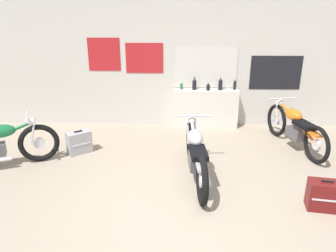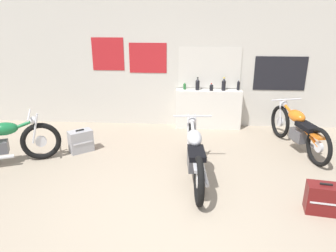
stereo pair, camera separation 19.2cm
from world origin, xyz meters
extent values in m
plane|color=gray|center=(0.00, 0.00, 0.00)|extent=(24.00, 24.00, 0.00)
cube|color=beige|center=(0.00, 3.67, 1.40)|extent=(10.00, 0.06, 2.80)
cube|color=silver|center=(0.69, 3.64, 1.34)|extent=(1.31, 0.01, 0.84)
cube|color=beige|center=(0.69, 3.63, 1.34)|extent=(1.37, 0.01, 0.90)
cube|color=black|center=(2.22, 3.64, 1.23)|extent=(1.12, 0.01, 0.74)
cube|color=#B21E23|center=(-0.67, 3.64, 1.53)|extent=(0.82, 0.01, 0.65)
cube|color=#B21E23|center=(-1.56, 3.64, 1.61)|extent=(0.71, 0.01, 0.71)
cube|color=silver|center=(0.69, 3.49, 0.44)|extent=(1.45, 0.28, 0.87)
cylinder|color=#23662D|center=(0.15, 3.52, 0.93)|extent=(0.06, 0.06, 0.12)
cone|color=#23662D|center=(0.15, 3.52, 1.01)|extent=(0.05, 0.05, 0.03)
cylinder|color=silver|center=(0.15, 3.52, 1.03)|extent=(0.02, 0.02, 0.01)
cylinder|color=black|center=(0.43, 3.49, 0.97)|extent=(0.09, 0.09, 0.20)
cone|color=black|center=(0.43, 3.49, 1.10)|extent=(0.08, 0.08, 0.06)
cylinder|color=black|center=(0.43, 3.49, 1.14)|extent=(0.04, 0.04, 0.02)
cylinder|color=black|center=(0.73, 3.45, 0.93)|extent=(0.08, 0.08, 0.12)
cone|color=black|center=(0.73, 3.45, 1.00)|extent=(0.07, 0.07, 0.03)
cylinder|color=red|center=(0.73, 3.45, 1.03)|extent=(0.03, 0.03, 0.01)
cylinder|color=black|center=(1.00, 3.49, 0.98)|extent=(0.09, 0.09, 0.21)
cone|color=black|center=(1.00, 3.49, 1.11)|extent=(0.07, 0.07, 0.06)
cylinder|color=gold|center=(1.00, 3.49, 1.15)|extent=(0.04, 0.04, 0.02)
cylinder|color=black|center=(1.32, 3.52, 0.96)|extent=(0.06, 0.06, 0.18)
cone|color=black|center=(1.32, 3.52, 1.07)|extent=(0.05, 0.05, 0.05)
cylinder|color=silver|center=(1.32, 3.52, 1.10)|extent=(0.02, 0.02, 0.02)
torus|color=black|center=(2.16, 3.01, 0.34)|extent=(0.24, 0.67, 0.68)
cylinder|color=silver|center=(2.16, 3.01, 0.34)|extent=(0.10, 0.20, 0.19)
torus|color=black|center=(2.49, 1.73, 0.34)|extent=(0.24, 0.67, 0.68)
cylinder|color=silver|center=(2.49, 1.73, 0.34)|extent=(0.10, 0.20, 0.19)
cube|color=#4C4C51|center=(2.34, 2.30, 0.32)|extent=(0.31, 0.41, 0.21)
cylinder|color=orange|center=(2.34, 2.30, 0.53)|extent=(0.36, 1.19, 0.44)
ellipsoid|color=orange|center=(2.30, 2.47, 0.64)|extent=(0.34, 0.50, 0.22)
cube|color=black|center=(2.39, 2.11, 0.56)|extent=(0.34, 0.50, 0.08)
cube|color=orange|center=(2.47, 1.80, 0.50)|extent=(0.20, 0.29, 0.04)
cylinder|color=silver|center=(2.12, 2.93, 0.60)|extent=(0.08, 0.17, 0.51)
cylinder|color=silver|center=(2.24, 2.96, 0.60)|extent=(0.08, 0.17, 0.51)
cylinder|color=silver|center=(2.19, 2.88, 0.85)|extent=(0.63, 0.19, 0.03)
sphere|color=silver|center=(2.18, 2.94, 0.75)|extent=(0.13, 0.13, 0.13)
cylinder|color=silver|center=(2.50, 2.25, 0.19)|extent=(0.24, 0.72, 0.06)
torus|color=black|center=(0.30, 1.80, 0.35)|extent=(0.14, 0.71, 0.70)
cylinder|color=silver|center=(0.30, 1.80, 0.35)|extent=(0.08, 0.20, 0.20)
torus|color=black|center=(0.40, 0.40, 0.35)|extent=(0.14, 0.71, 0.70)
cylinder|color=silver|center=(0.40, 0.40, 0.35)|extent=(0.08, 0.20, 0.20)
cube|color=#4C4C51|center=(0.36, 1.03, 0.33)|extent=(0.25, 0.41, 0.21)
cylinder|color=#B2B2B7|center=(0.36, 1.03, 0.55)|extent=(0.15, 1.28, 0.44)
ellipsoid|color=#B2B2B7|center=(0.34, 1.21, 0.66)|extent=(0.27, 0.49, 0.22)
cube|color=black|center=(0.37, 0.82, 0.58)|extent=(0.27, 0.49, 0.08)
cube|color=#B2B2B7|center=(0.40, 0.48, 0.52)|extent=(0.16, 0.29, 0.04)
cylinder|color=silver|center=(0.25, 1.73, 0.61)|extent=(0.05, 0.17, 0.51)
cylinder|color=silver|center=(0.37, 1.73, 0.61)|extent=(0.05, 0.17, 0.51)
cylinder|color=silver|center=(0.31, 1.66, 0.87)|extent=(0.64, 0.08, 0.03)
sphere|color=silver|center=(0.31, 1.72, 0.77)|extent=(0.13, 0.13, 0.13)
cylinder|color=silver|center=(0.50, 0.94, 0.19)|extent=(0.12, 0.77, 0.06)
torus|color=black|center=(-2.37, 1.64, 0.35)|extent=(0.68, 0.35, 0.69)
cylinder|color=silver|center=(-2.37, 1.64, 0.35)|extent=(0.20, 0.13, 0.19)
ellipsoid|color=#196B38|center=(-2.88, 1.43, 0.65)|extent=(0.50, 0.39, 0.22)
cylinder|color=silver|center=(-2.46, 1.68, 0.60)|extent=(0.16, 0.09, 0.50)
cylinder|color=silver|center=(-2.41, 1.56, 0.60)|extent=(0.16, 0.09, 0.50)
cylinder|color=silver|center=(-2.49, 1.59, 0.86)|extent=(0.27, 0.60, 0.03)
sphere|color=silver|center=(-2.44, 1.62, 0.76)|extent=(0.13, 0.13, 0.13)
cube|color=#9E9EA3|center=(-1.78, 2.02, 0.21)|extent=(0.49, 0.45, 0.42)
cube|color=silver|center=(-1.71, 1.92, 0.21)|extent=(0.30, 0.23, 0.02)
cube|color=black|center=(-1.78, 2.02, 0.43)|extent=(0.13, 0.11, 0.02)
cube|color=maroon|center=(2.07, 0.30, 0.21)|extent=(0.49, 0.32, 0.41)
cube|color=silver|center=(2.04, 0.17, 0.21)|extent=(0.38, 0.07, 0.02)
cube|color=black|center=(2.07, 0.30, 0.43)|extent=(0.16, 0.05, 0.02)
camera|label=1|loc=(0.04, -3.58, 2.63)|focal=35.00mm
camera|label=2|loc=(0.23, -3.57, 2.63)|focal=35.00mm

